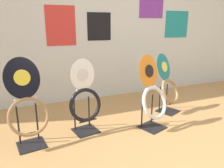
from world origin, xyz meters
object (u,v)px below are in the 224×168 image
Objects in this scene: toilet_seat_display_teal_sax at (168,86)px; toilet_seat_display_orange_sun at (153,95)px; toilet_seat_display_jazz_black at (27,107)px; toilet_seat_display_white_plain at (85,100)px.

toilet_seat_display_orange_sun is (-0.51, -0.37, 0.04)m from toilet_seat_display_teal_sax.
toilet_seat_display_jazz_black reaches higher than toilet_seat_display_orange_sun.
toilet_seat_display_white_plain is 0.65m from toilet_seat_display_jazz_black.
toilet_seat_display_teal_sax is at bearing 6.98° from toilet_seat_display_white_plain.
toilet_seat_display_teal_sax is 0.63m from toilet_seat_display_orange_sun.
toilet_seat_display_jazz_black is at bearing -175.02° from toilet_seat_display_white_plain.
toilet_seat_display_white_plain is 0.95× the size of toilet_seat_display_jazz_black.
toilet_seat_display_orange_sun is 0.98× the size of toilet_seat_display_jazz_black.
toilet_seat_display_teal_sax is 1.97m from toilet_seat_display_jazz_black.
toilet_seat_display_teal_sax is 0.92× the size of toilet_seat_display_jazz_black.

